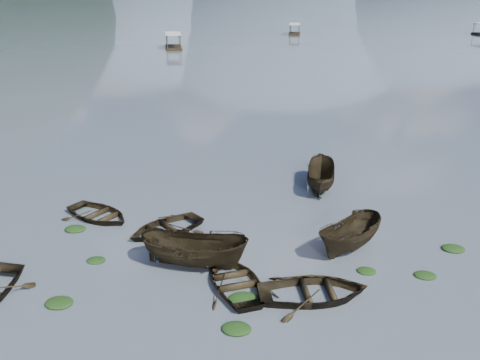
# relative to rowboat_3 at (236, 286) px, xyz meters

# --- Properties ---
(ground_plane) EXTENTS (2400.00, 2400.00, 0.00)m
(ground_plane) POSITION_rel_rowboat_3_xyz_m (-0.95, -4.70, 0.00)
(ground_plane) COLOR #49515B
(rowboat_2) EXTENTS (5.13, 2.25, 1.93)m
(rowboat_2) POSITION_rel_rowboat_3_xyz_m (-2.12, 1.35, 0.00)
(rowboat_2) COLOR black
(rowboat_2) RESTS_ON ground
(rowboat_3) EXTENTS (4.54, 5.07, 0.86)m
(rowboat_3) POSITION_rel_rowboat_3_xyz_m (0.00, 0.00, 0.00)
(rowboat_3) COLOR black
(rowboat_3) RESTS_ON ground
(rowboat_4) EXTENTS (5.30, 4.35, 0.96)m
(rowboat_4) POSITION_rel_rowboat_3_xyz_m (3.27, -0.37, 0.00)
(rowboat_4) COLOR black
(rowboat_4) RESTS_ON ground
(rowboat_5) EXTENTS (4.00, 4.68, 1.75)m
(rowboat_5) POSITION_rel_rowboat_3_xyz_m (4.91, 4.04, 0.00)
(rowboat_5) COLOR black
(rowboat_5) RESTS_ON ground
(rowboat_6) EXTENTS (4.98, 4.47, 0.85)m
(rowboat_6) POSITION_rel_rowboat_3_xyz_m (-8.48, 5.59, 0.00)
(rowboat_6) COLOR black
(rowboat_6) RESTS_ON ground
(rowboat_7) EXTENTS (4.97, 5.07, 0.86)m
(rowboat_7) POSITION_rel_rowboat_3_xyz_m (-4.43, 4.52, 0.00)
(rowboat_7) COLOR black
(rowboat_7) RESTS_ON ground
(rowboat_8) EXTENTS (1.77, 4.59, 1.77)m
(rowboat_8) POSITION_rel_rowboat_3_xyz_m (3.37, 11.81, 0.00)
(rowboat_8) COLOR black
(rowboat_8) RESTS_ON ground
(weed_clump_0) EXTENTS (1.16, 0.95, 0.25)m
(weed_clump_0) POSITION_rel_rowboat_3_xyz_m (-6.84, -2.41, 0.00)
(weed_clump_0) COLOR black
(weed_clump_0) RESTS_ON ground
(weed_clump_1) EXTENTS (1.13, 0.91, 0.25)m
(weed_clump_1) POSITION_rel_rowboat_3_xyz_m (0.49, -2.99, 0.00)
(weed_clump_1) COLOR black
(weed_clump_1) RESTS_ON ground
(weed_clump_2) EXTENTS (1.35, 1.08, 0.29)m
(weed_clump_2) POSITION_rel_rowboat_3_xyz_m (0.51, -1.08, 0.00)
(weed_clump_2) COLOR black
(weed_clump_2) RESTS_ON ground
(weed_clump_3) EXTENTS (0.86, 0.73, 0.19)m
(weed_clump_3) POSITION_rel_rowboat_3_xyz_m (5.58, 2.02, 0.00)
(weed_clump_3) COLOR black
(weed_clump_3) RESTS_ON ground
(weed_clump_4) EXTENTS (0.99, 0.79, 0.21)m
(weed_clump_4) POSITION_rel_rowboat_3_xyz_m (8.11, 2.03, 0.00)
(weed_clump_4) COLOR black
(weed_clump_4) RESTS_ON ground
(weed_clump_5) EXTENTS (1.12, 0.90, 0.24)m
(weed_clump_5) POSITION_rel_rowboat_3_xyz_m (-9.12, 4.00, 0.00)
(weed_clump_5) COLOR black
(weed_clump_5) RESTS_ON ground
(weed_clump_6) EXTENTS (0.90, 0.75, 0.19)m
(weed_clump_6) POSITION_rel_rowboat_3_xyz_m (-6.75, 1.11, 0.00)
(weed_clump_6) COLOR black
(weed_clump_6) RESTS_ON ground
(weed_clump_7) EXTENTS (1.11, 0.88, 0.24)m
(weed_clump_7) POSITION_rel_rowboat_3_xyz_m (9.85, 4.74, 0.00)
(weed_clump_7) COLOR black
(weed_clump_7) RESTS_ON ground
(pontoon_left) EXTENTS (4.65, 7.24, 2.57)m
(pontoon_left) POSITION_rel_rowboat_3_xyz_m (-23.13, 74.57, 0.00)
(pontoon_left) COLOR black
(pontoon_left) RESTS_ON ground
(pontoon_centre) EXTENTS (2.60, 5.86, 2.22)m
(pontoon_centre) POSITION_rel_rowboat_3_xyz_m (-3.28, 101.41, 0.00)
(pontoon_centre) COLOR black
(pontoon_centre) RESTS_ON ground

